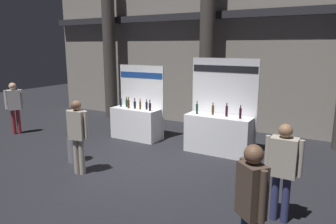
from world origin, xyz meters
The scene contains 9 objects.
ground_plane centered at (0.00, 0.00, 0.00)m, with size 29.09×29.09×0.00m, color black.
hall_colonnade centered at (0.00, 4.41, 3.43)m, with size 14.54×1.11×6.98m.
exhibitor_booth_0 centered at (-1.45, 1.80, 0.58)m, with size 1.60×0.66×2.26m.
exhibitor_booth_1 centered at (1.25, 1.80, 0.63)m, with size 1.85×0.66×2.53m.
trash_bin centered at (-1.61, -0.62, 0.34)m, with size 0.37×0.37×0.68m.
visitor_0 centered at (-0.94, -1.14, 1.00)m, with size 0.52×0.29×1.69m.
visitor_1 centered at (3.37, -0.91, 1.00)m, with size 0.59×0.26×1.66m.
visitor_2 centered at (3.28, -2.45, 1.03)m, with size 0.41×0.40×1.74m.
visitor_4 centered at (-5.17, 0.22, 1.01)m, with size 0.40×0.47×1.69m.
Camera 1 is at (4.14, -5.92, 2.85)m, focal length 33.52 mm.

